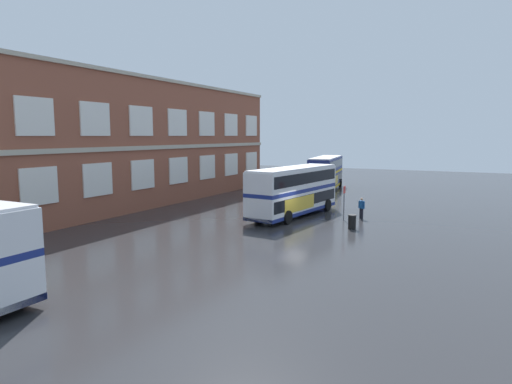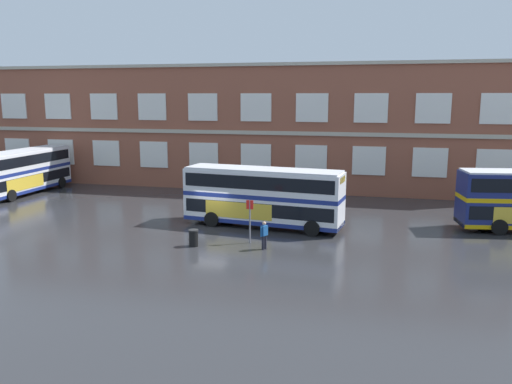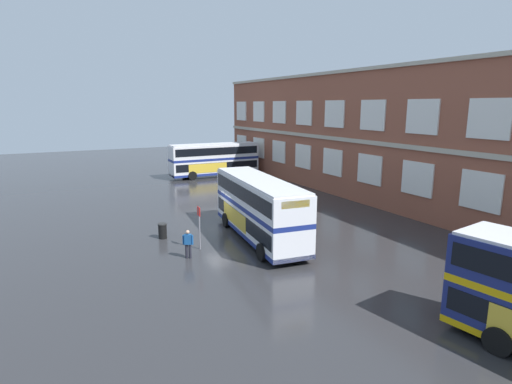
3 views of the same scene
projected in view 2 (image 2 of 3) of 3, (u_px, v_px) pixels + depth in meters
name	position (u px, v px, depth m)	size (l,w,h in m)	color
ground_plane	(220.00, 221.00, 37.74)	(120.00, 120.00, 0.00)	#2B2B2D
brick_terminal_building	(241.00, 127.00, 52.59)	(51.92, 8.19, 11.93)	brown
double_decker_near	(23.00, 171.00, 47.55)	(2.95, 11.02, 4.07)	silver
double_decker_middle	(263.00, 196.00, 35.67)	(11.23, 3.87, 4.07)	silver
waiting_passenger	(264.00, 234.00, 30.50)	(0.40, 0.61, 1.70)	black
bus_stand_flag	(250.00, 217.00, 31.71)	(0.44, 0.10, 2.70)	slate
station_litter_bin	(194.00, 238.00, 31.22)	(0.60, 0.60, 1.03)	black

